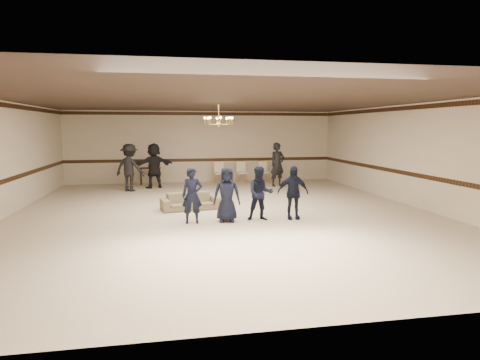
% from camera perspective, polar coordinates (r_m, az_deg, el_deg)
% --- Properties ---
extents(room, '(12.01, 14.01, 3.21)m').
position_cam_1_polar(room, '(11.67, -2.35, 3.12)').
color(room, beige).
rests_on(room, ground).
extents(chair_rail, '(12.00, 0.02, 0.14)m').
position_cam_1_polar(chair_rail, '(18.64, -5.29, 2.82)').
color(chair_rail, '#341E0F').
rests_on(chair_rail, wall_back).
extents(crown_molding, '(12.00, 0.02, 0.14)m').
position_cam_1_polar(crown_molding, '(18.59, -5.37, 9.22)').
color(crown_molding, '#341E0F').
rests_on(crown_molding, wall_back).
extents(chandelier, '(0.94, 0.94, 0.89)m').
position_cam_1_polar(chandelier, '(12.64, -3.01, 9.22)').
color(chandelier, '#B7943A').
rests_on(chandelier, ceiling).
extents(boy_a, '(0.54, 0.36, 1.44)m').
position_cam_1_polar(boy_a, '(10.56, -6.70, -2.16)').
color(boy_a, black).
rests_on(boy_a, floor).
extents(boy_b, '(0.75, 0.53, 1.44)m').
position_cam_1_polar(boy_b, '(10.65, -1.87, -2.04)').
color(boy_b, black).
rests_on(boy_b, floor).
extents(boy_c, '(0.75, 0.61, 1.44)m').
position_cam_1_polar(boy_c, '(10.82, 2.86, -1.90)').
color(boy_c, black).
rests_on(boy_c, floor).
extents(boy_d, '(0.87, 0.42, 1.44)m').
position_cam_1_polar(boy_d, '(11.06, 7.41, -1.75)').
color(boy_d, black).
rests_on(boy_d, floor).
extents(settee, '(1.83, 0.99, 0.51)m').
position_cam_1_polar(settee, '(12.39, -6.97, -2.96)').
color(settee, brown).
rests_on(settee, floor).
extents(adult_left, '(1.37, 1.14, 1.84)m').
position_cam_1_polar(adult_left, '(16.34, -15.17, 1.68)').
color(adult_left, black).
rests_on(adult_left, floor).
extents(adult_mid, '(1.79, 1.12, 1.84)m').
position_cam_1_polar(adult_mid, '(16.99, -11.95, 1.98)').
color(adult_mid, black).
rests_on(adult_mid, floor).
extents(adult_right, '(0.78, 0.64, 1.84)m').
position_cam_1_polar(adult_right, '(17.20, 5.26, 2.17)').
color(adult_right, black).
rests_on(adult_right, floor).
extents(banquet_chair_left, '(0.46, 0.46, 0.94)m').
position_cam_1_polar(banquet_chair_left, '(18.03, -2.88, 1.00)').
color(banquet_chair_left, beige).
rests_on(banquet_chair_left, floor).
extents(banquet_chair_mid, '(0.48, 0.48, 0.94)m').
position_cam_1_polar(banquet_chair_mid, '(18.18, 0.25, 1.06)').
color(banquet_chair_mid, beige).
rests_on(banquet_chair_mid, floor).
extents(banquet_chair_right, '(0.50, 0.50, 0.94)m').
position_cam_1_polar(banquet_chair_right, '(18.39, 3.31, 1.12)').
color(banquet_chair_right, beige).
rests_on(banquet_chair_right, floor).
extents(console_table, '(0.92, 0.44, 0.75)m').
position_cam_1_polar(console_table, '(18.11, -12.42, 0.55)').
color(console_table, black).
rests_on(console_table, floor).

